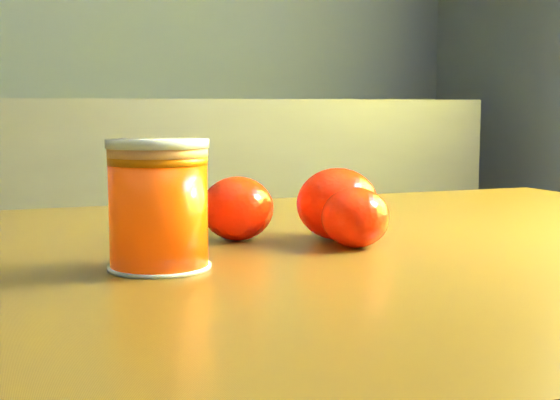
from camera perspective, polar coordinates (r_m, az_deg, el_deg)
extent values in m
cube|color=brown|center=(0.66, 2.34, -5.21)|extent=(1.08, 0.81, 0.04)
cylinder|color=#FF4205|center=(0.57, -8.86, -0.95)|extent=(0.07, 0.07, 0.08)
cylinder|color=#E2935C|center=(0.57, -8.94, 3.46)|extent=(0.07, 0.07, 0.01)
cylinder|color=silver|center=(0.57, -8.95, 4.03)|extent=(0.07, 0.07, 0.00)
ellipsoid|color=#FF2105|center=(0.70, 4.21, -0.28)|extent=(0.08, 0.08, 0.06)
ellipsoid|color=#FF2105|center=(0.69, -3.14, -0.62)|extent=(0.07, 0.07, 0.06)
ellipsoid|color=#FF2105|center=(0.66, 5.54, -1.27)|extent=(0.07, 0.07, 0.05)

